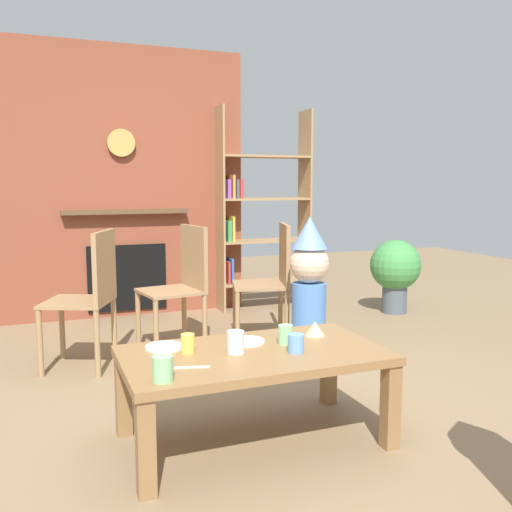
# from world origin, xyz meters

# --- Properties ---
(ground_plane) EXTENTS (12.00, 12.00, 0.00)m
(ground_plane) POSITION_xyz_m (0.00, 0.00, 0.00)
(ground_plane) COLOR #846B4C
(brick_fireplace_feature) EXTENTS (2.20, 0.28, 2.40)m
(brick_fireplace_feature) POSITION_xyz_m (-0.28, 2.60, 1.19)
(brick_fireplace_feature) COLOR brown
(brick_fireplace_feature) RESTS_ON ground_plane
(bookshelf) EXTENTS (0.90, 0.28, 1.90)m
(bookshelf) POSITION_xyz_m (0.96, 2.40, 0.90)
(bookshelf) COLOR #9E7A51
(bookshelf) RESTS_ON ground_plane
(coffee_table) EXTENTS (1.20, 0.67, 0.43)m
(coffee_table) POSITION_xyz_m (-0.12, -0.26, 0.37)
(coffee_table) COLOR olive
(coffee_table) RESTS_ON ground_plane
(paper_cup_near_left) EXTENTS (0.08, 0.08, 0.10)m
(paper_cup_near_left) POSITION_xyz_m (-0.59, -0.50, 0.48)
(paper_cup_near_left) COLOR #8CD18C
(paper_cup_near_left) RESTS_ON coffee_table
(paper_cup_near_right) EXTENTS (0.07, 0.07, 0.09)m
(paper_cup_near_right) POSITION_xyz_m (0.05, -0.35, 0.48)
(paper_cup_near_right) COLOR #669EE0
(paper_cup_near_right) RESTS_ON coffee_table
(paper_cup_center) EXTENTS (0.06, 0.06, 0.09)m
(paper_cup_center) POSITION_xyz_m (-0.41, -0.18, 0.48)
(paper_cup_center) COLOR #F2CC4C
(paper_cup_center) RESTS_ON coffee_table
(paper_cup_far_left) EXTENTS (0.08, 0.08, 0.10)m
(paper_cup_far_left) POSITION_xyz_m (-0.21, -0.26, 0.48)
(paper_cup_far_left) COLOR silver
(paper_cup_far_left) RESTS_ON coffee_table
(paper_cup_far_right) EXTENTS (0.07, 0.07, 0.09)m
(paper_cup_far_right) POSITION_xyz_m (0.06, -0.21, 0.48)
(paper_cup_far_right) COLOR #8CD18C
(paper_cup_far_right) RESTS_ON coffee_table
(paper_plate_front) EXTENTS (0.17, 0.17, 0.01)m
(paper_plate_front) POSITION_xyz_m (-0.10, -0.12, 0.44)
(paper_plate_front) COLOR white
(paper_plate_front) RESTS_ON coffee_table
(paper_plate_rear) EXTENTS (0.18, 0.18, 0.01)m
(paper_plate_rear) POSITION_xyz_m (-0.49, -0.06, 0.44)
(paper_plate_rear) COLOR white
(paper_plate_rear) RESTS_ON coffee_table
(birthday_cake_slice) EXTENTS (0.10, 0.10, 0.07)m
(birthday_cake_slice) POSITION_xyz_m (0.27, -0.12, 0.47)
(birthday_cake_slice) COLOR #EAC68C
(birthday_cake_slice) RESTS_ON coffee_table
(table_fork) EXTENTS (0.15, 0.05, 0.01)m
(table_fork) POSITION_xyz_m (-0.45, -0.39, 0.44)
(table_fork) COLOR silver
(table_fork) RESTS_ON coffee_table
(child_in_pink) EXTENTS (0.27, 0.27, 0.98)m
(child_in_pink) POSITION_xyz_m (0.69, 0.79, 0.52)
(child_in_pink) COLOR #4C7FC6
(child_in_pink) RESTS_ON ground_plane
(dining_chair_left) EXTENTS (0.53, 0.53, 0.90)m
(dining_chair_left) POSITION_xyz_m (-0.72, 1.10, 0.51)
(dining_chair_left) COLOR #9E7A51
(dining_chair_left) RESTS_ON ground_plane
(dining_chair_middle) EXTENTS (0.46, 0.46, 0.90)m
(dining_chair_middle) POSITION_xyz_m (-0.07, 1.28, 0.51)
(dining_chair_middle) COLOR #9E7A51
(dining_chair_middle) RESTS_ON ground_plane
(dining_chair_right) EXTENTS (0.50, 0.50, 0.90)m
(dining_chair_right) POSITION_xyz_m (0.61, 1.24, 0.51)
(dining_chair_right) COLOR #9E7A51
(dining_chair_right) RESTS_ON ground_plane
(potted_plant_tall) EXTENTS (0.47, 0.47, 0.68)m
(potted_plant_tall) POSITION_xyz_m (2.06, 1.72, 0.41)
(potted_plant_tall) COLOR #4C5660
(potted_plant_tall) RESTS_ON ground_plane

